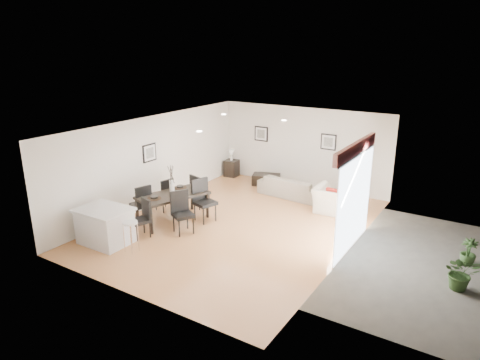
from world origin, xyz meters
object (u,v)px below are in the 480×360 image
Objects in this scene: sofa at (292,187)px; dining_chair_head at (143,216)px; dining_chair_wfar at (165,193)px; side_table at (232,168)px; bar_stool at (130,226)px; dining_chair_wnear at (142,202)px; dining_table at (172,197)px; dining_chair_foot at (198,190)px; coffee_table at (266,180)px; dining_chair_efar at (203,198)px; kitchen_island at (105,226)px; dining_chair_enear at (181,209)px; armchair at (336,200)px.

dining_chair_head reaches higher than sofa.
dining_chair_wfar is 3.96m from side_table.
bar_stool is (0.36, -0.77, 0.10)m from dining_chair_head.
dining_chair_wnear reaches higher than side_table.
dining_chair_wnear is 1.79m from bar_stool.
dining_chair_wnear is 1.73× the size of side_table.
dining_chair_wnear is (-0.66, -0.49, -0.12)m from dining_table.
dining_chair_wfar is (-0.66, 0.45, -0.15)m from dining_table.
dining_chair_wnear reaches higher than dining_table.
dining_chair_head reaches higher than bar_stool.
dining_chair_foot reaches higher than dining_table.
bar_stool is at bearing -111.84° from coffee_table.
dining_table is at bearing -77.61° from side_table.
coffee_table is (-0.04, 3.68, -0.47)m from dining_chair_efar.
dining_chair_enear is at bearing 51.99° from kitchen_island.
sofa reaches higher than side_table.
dining_chair_wnear is 4.90m from side_table.
kitchen_island is (-0.49, -1.94, -0.25)m from dining_table.
dining_chair_efar is (0.65, 0.50, -0.05)m from dining_table.
dining_chair_wnear is 0.96m from dining_chair_head.
dining_chair_wfar reaches higher than sofa.
kitchen_island is 0.90m from bar_stool.
coffee_table is (0.61, 4.18, -0.52)m from dining_table.
dining_chair_foot is at bearing 80.78° from kitchen_island.
dining_chair_foot is (-0.69, 1.59, -0.05)m from dining_chair_enear.
coffee_table is at bearing -178.82° from dining_chair_wnear.
dining_chair_enear is 1.73m from dining_chair_foot.
dining_chair_enear is at bearing -13.85° from dining_table.
armchair is 6.36m from kitchen_island.
side_table is at bearing 152.43° from coffee_table.
kitchen_island is at bearing -85.67° from side_table.
sofa is 4.80m from dining_chair_wnear.
dining_chair_wfar is at bearing -163.36° from dining_chair_wnear.
bar_stool is at bearing -168.98° from dining_chair_efar.
dining_chair_wnear is 0.96× the size of dining_chair_enear.
dining_chair_wfar is at bearing 64.50° from dining_chair_foot.
dining_table is (-3.58, -2.95, 0.32)m from armchair.
dining_chair_enear is 0.94× the size of dining_chair_efar.
dining_table is 1.90× the size of dining_chair_enear.
sofa is at bearing -45.41° from coffee_table.
kitchen_island is at bearing 23.35° from dining_chair_wnear.
dining_chair_efar reaches higher than dining_chair_wfar.
side_table is at bearing -57.25° from dining_chair_foot.
armchair is 1.28× the size of coffee_table.
bar_stool is (-0.26, -2.43, -0.00)m from dining_chair_efar.
dining_chair_wfar is 0.97× the size of dining_chair_foot.
dining_chair_efar is 4.23m from side_table.
armchair is 1.08× the size of dining_chair_enear.
dining_chair_enear is at bearing -71.31° from side_table.
dining_chair_wfar is 1.32m from dining_chair_efar.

